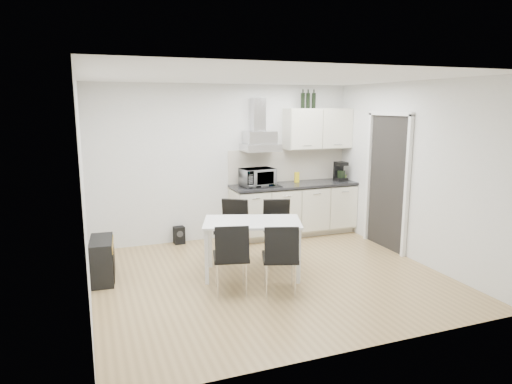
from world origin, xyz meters
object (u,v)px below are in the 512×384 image
Objects in this scene: chair_far_right at (278,231)px; floor_speaker at (179,235)px; chair_far_left at (232,231)px; kitchenette at (295,188)px; chair_near_right at (280,258)px; chair_near_left at (231,257)px; dining_table at (252,228)px; guitar_amp at (102,260)px.

floor_speaker is at bearing -31.78° from chair_far_right.
chair_far_left reaches higher than floor_speaker.
kitchenette is 2.86× the size of chair_near_right.
chair_far_right is at bearing -125.28° from kitchenette.
chair_far_left is 0.68m from chair_far_right.
chair_near_left reaches higher than floor_speaker.
guitar_amp is (-1.90, 0.50, -0.38)m from dining_table.
chair_far_right is 1.20m from chair_near_right.
dining_table is (-1.37, -1.58, -0.17)m from kitchenette.
chair_far_right is 1.00× the size of chair_near_right.
chair_near_left is (-0.44, -0.44, -0.22)m from dining_table.
chair_far_left is 1.00× the size of chair_far_right.
chair_near_right is at bearing 83.12° from chair_far_right.
dining_table reaches higher than guitar_amp.
chair_near_right is 3.08× the size of floor_speaker.
floor_speaker is at bearing 129.48° from dining_table.
chair_near_left is at bearing -28.25° from guitar_amp.
dining_table is 0.72m from chair_near_right.
kitchenette reaches higher than chair_far_left.
chair_near_right is at bearing -76.53° from floor_speaker.
dining_table is 5.04× the size of floor_speaker.
kitchenette is at bearing 67.98° from dining_table.
dining_table is 1.93m from floor_speaker.
kitchenette is at bearing -8.60° from floor_speaker.
chair_far_left is 3.08× the size of floor_speaker.
kitchenette is 2.86× the size of chair_far_right.
chair_near_right reaches higher than guitar_amp.
dining_table is at bearing -73.46° from floor_speaker.
dining_table is at bearing 117.54° from chair_near_right.
chair_near_left is 3.08× the size of floor_speaker.
chair_far_right is at bearing 86.22° from chair_near_right.
chair_near_right is (0.18, -1.37, 0.00)m from chair_far_left.
chair_far_left and chair_far_right have the same top height.
floor_speaker is at bearing 108.41° from chair_near_left.
kitchenette is at bearing 22.71° from guitar_amp.
floor_speaker is (-0.65, 1.74, -0.52)m from dining_table.
floor_speaker is (-0.21, 2.18, -0.30)m from chair_near_left.
kitchenette is 2.14m from floor_speaker.
kitchenette is 8.82× the size of floor_speaker.
chair_far_right is 1.33m from chair_near_left.
guitar_amp is at bearing 40.57° from chair_far_left.
chair_far_left is at bearing 114.98° from dining_table.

